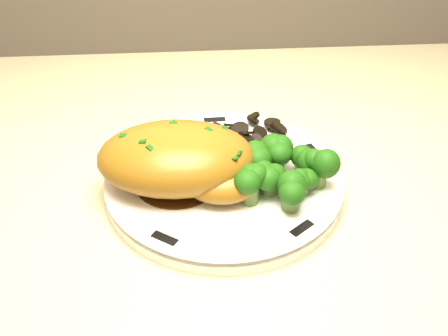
{
  "coord_description": "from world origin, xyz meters",
  "views": [
    {
      "loc": [
        0.02,
        1.2,
        1.25
      ],
      "look_at": [
        0.05,
        1.65,
        0.91
      ],
      "focal_mm": 45.0,
      "sensor_mm": 36.0,
      "label": 1
    }
  ],
  "objects": [
    {
      "name": "plate",
      "position": [
        0.05,
        1.65,
        0.89
      ],
      "size": [
        0.31,
        0.31,
        0.02
      ],
      "primitive_type": "cylinder",
      "rotation": [
        0.0,
        0.0,
        0.37
      ],
      "color": "white",
      "rests_on": "counter"
    },
    {
      "name": "broccoli_florets",
      "position": [
        0.1,
        1.63,
        0.92
      ],
      "size": [
        0.1,
        0.09,
        0.04
      ],
      "rotation": [
        0.0,
        0.0,
        -0.44
      ],
      "color": "#577933",
      "rests_on": "plate"
    },
    {
      "name": "mushroom_pile",
      "position": [
        0.08,
        1.72,
        0.9
      ],
      "size": [
        0.08,
        0.06,
        0.02
      ],
      "color": "black",
      "rests_on": "plate"
    },
    {
      "name": "rim_accent_4",
      "position": [
        0.15,
        1.69,
        0.9
      ],
      "size": [
        0.02,
        0.03,
        0.0
      ],
      "primitive_type": "cube",
      "rotation": [
        0.0,
        0.0,
        8.2
      ],
      "color": "black",
      "rests_on": "plate"
    },
    {
      "name": "chicken_breast",
      "position": [
        0.01,
        1.64,
        0.93
      ],
      "size": [
        0.16,
        0.11,
        0.06
      ],
      "rotation": [
        0.0,
        0.0,
        -0.04
      ],
      "color": "#98651A",
      "rests_on": "plate"
    },
    {
      "name": "rim_accent_0",
      "position": [
        0.05,
        1.76,
        0.9
      ],
      "size": [
        0.03,
        0.01,
        0.0
      ],
      "primitive_type": "cube",
      "rotation": [
        0.0,
        0.0,
        3.18
      ],
      "color": "black",
      "rests_on": "plate"
    },
    {
      "name": "rim_accent_1",
      "position": [
        -0.05,
        1.68,
        0.9
      ],
      "size": [
        0.02,
        0.03,
        0.0
      ],
      "primitive_type": "cube",
      "rotation": [
        0.0,
        0.0,
        4.43
      ],
      "color": "black",
      "rests_on": "plate"
    },
    {
      "name": "rim_accent_2",
      "position": [
        -0.01,
        1.56,
        0.9
      ],
      "size": [
        0.03,
        0.02,
        0.0
      ],
      "primitive_type": "cube",
      "rotation": [
        0.0,
        0.0,
        5.69
      ],
      "color": "black",
      "rests_on": "plate"
    },
    {
      "name": "gravy_pool",
      "position": [
        0.01,
        1.65,
        0.9
      ],
      "size": [
        0.09,
        0.09,
        0.0
      ],
      "primitive_type": "cylinder",
      "color": "#3D200B",
      "rests_on": "plate"
    },
    {
      "name": "rim_accent_3",
      "position": [
        0.12,
        1.57,
        0.9
      ],
      "size": [
        0.03,
        0.02,
        0.0
      ],
      "primitive_type": "cube",
      "rotation": [
        0.0,
        0.0,
        6.95
      ],
      "color": "black",
      "rests_on": "plate"
    }
  ]
}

